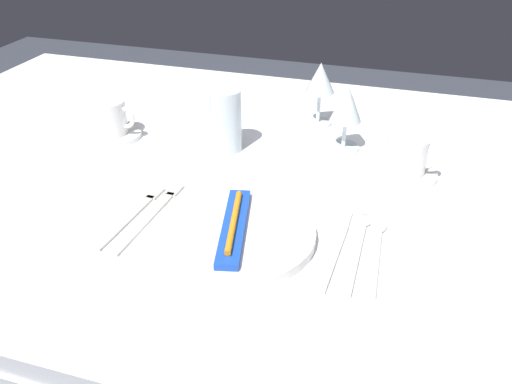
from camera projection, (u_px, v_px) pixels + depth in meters
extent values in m
cube|color=white|center=(263.00, 179.00, 1.09)|extent=(1.80, 1.10, 0.04)
cube|color=white|center=(316.00, 123.00, 1.59)|extent=(1.80, 0.01, 0.18)
cylinder|color=brown|center=(74.00, 177.00, 1.85)|extent=(0.07, 0.07, 0.70)
cylinder|color=white|center=(234.00, 234.00, 0.88)|extent=(0.26, 0.26, 0.02)
cube|color=blue|center=(234.00, 227.00, 0.87)|extent=(0.08, 0.21, 0.01)
cylinder|color=orange|center=(234.00, 221.00, 0.86)|extent=(0.05, 0.17, 0.01)
cube|color=beige|center=(145.00, 222.00, 0.92)|extent=(0.02, 0.20, 0.00)
cube|color=beige|center=(174.00, 190.00, 1.01)|extent=(0.02, 0.04, 0.00)
cube|color=beige|center=(126.00, 221.00, 0.92)|extent=(0.02, 0.17, 0.00)
cube|color=beige|center=(155.00, 193.00, 1.00)|extent=(0.02, 0.04, 0.00)
cube|color=beige|center=(332.00, 256.00, 0.84)|extent=(0.02, 0.18, 0.00)
cube|color=beige|center=(345.00, 222.00, 0.92)|extent=(0.02, 0.06, 0.00)
cube|color=beige|center=(355.00, 257.00, 0.84)|extent=(0.02, 0.19, 0.00)
ellipsoid|color=beige|center=(364.00, 220.00, 0.92)|extent=(0.03, 0.04, 0.01)
cube|color=beige|center=(375.00, 261.00, 0.83)|extent=(0.02, 0.17, 0.00)
ellipsoid|color=beige|center=(379.00, 226.00, 0.91)|extent=(0.03, 0.04, 0.01)
cylinder|color=white|center=(111.00, 135.00, 1.21)|extent=(0.14, 0.14, 0.01)
cylinder|color=white|center=(108.00, 117.00, 1.19)|extent=(0.08, 0.08, 0.07)
torus|color=white|center=(124.00, 117.00, 1.18)|extent=(0.05, 0.01, 0.05)
cylinder|color=white|center=(403.00, 174.00, 1.06)|extent=(0.13, 0.13, 0.01)
cylinder|color=white|center=(407.00, 155.00, 1.04)|extent=(0.08, 0.08, 0.07)
torus|color=white|center=(428.00, 156.00, 1.02)|extent=(0.05, 0.01, 0.05)
cylinder|color=white|center=(506.00, 145.00, 1.17)|extent=(0.14, 0.14, 0.01)
cylinder|color=white|center=(511.00, 129.00, 1.15)|extent=(0.08, 0.08, 0.07)
cylinder|color=silver|center=(343.00, 147.00, 1.16)|extent=(0.07, 0.07, 0.01)
cylinder|color=silver|center=(344.00, 133.00, 1.15)|extent=(0.01, 0.01, 0.06)
cone|color=silver|center=(347.00, 103.00, 1.11)|extent=(0.07, 0.07, 0.08)
cylinder|color=silver|center=(318.00, 123.00, 1.27)|extent=(0.06, 0.06, 0.01)
cylinder|color=silver|center=(319.00, 107.00, 1.25)|extent=(0.01, 0.01, 0.07)
cone|color=silver|center=(320.00, 78.00, 1.22)|extent=(0.07, 0.07, 0.07)
cylinder|color=silver|center=(225.00, 120.00, 1.13)|extent=(0.07, 0.07, 0.13)
cylinder|color=#C68C1E|center=(226.00, 134.00, 1.15)|extent=(0.06, 0.06, 0.06)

